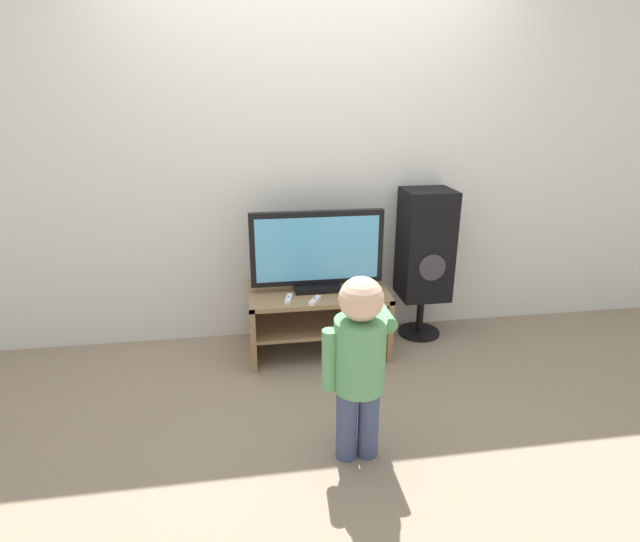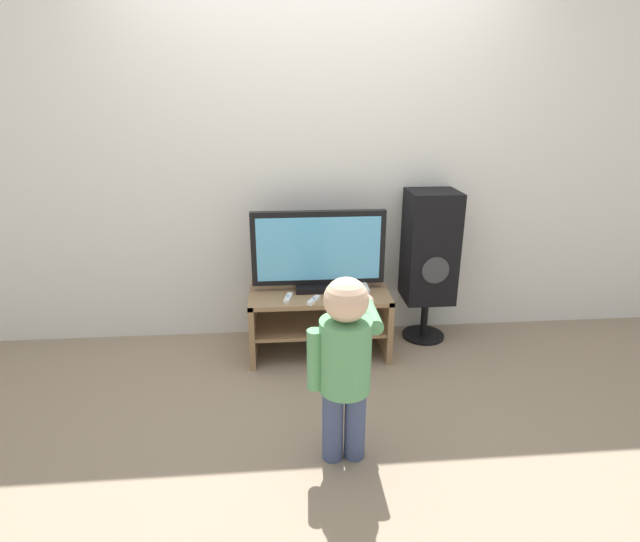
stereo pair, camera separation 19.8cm
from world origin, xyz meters
name	(u,v)px [view 2 (the right image)]	position (x,y,z in m)	size (l,w,h in m)	color
ground_plane	(322,368)	(0.00, 0.00, 0.00)	(16.00, 16.00, 0.00)	gray
wall_back	(315,150)	(0.00, 0.59, 1.30)	(10.00, 0.06, 2.60)	silver
tv_stand	(319,311)	(0.00, 0.25, 0.29)	(0.91, 0.51, 0.44)	#93704C
television	(318,252)	(0.00, 0.28, 0.69)	(0.86, 0.20, 0.52)	black
game_console	(364,288)	(0.29, 0.21, 0.46)	(0.04, 0.18, 0.05)	white
remote_primary	(288,298)	(-0.20, 0.11, 0.45)	(0.06, 0.13, 0.03)	white
remote_secondary	(314,300)	(-0.05, 0.06, 0.45)	(0.10, 0.13, 0.03)	white
child	(345,356)	(0.03, -0.81, 0.54)	(0.35, 0.51, 0.92)	#3F4C72
speaker_tower	(430,249)	(0.76, 0.38, 0.66)	(0.33, 0.32, 1.06)	black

